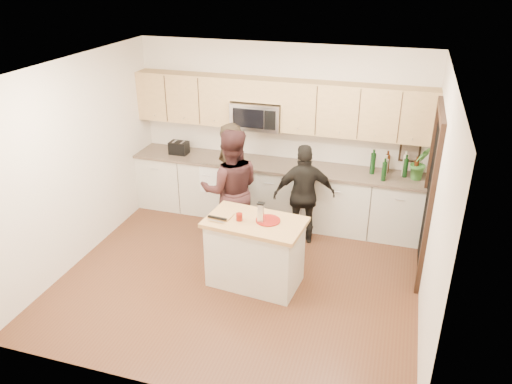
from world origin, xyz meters
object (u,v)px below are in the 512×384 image
(woman_center, at_px, (231,190))
(woman_left, at_px, (233,179))
(toaster, at_px, (179,148))
(woman_right, at_px, (304,195))
(island, at_px, (255,252))

(woman_center, bearing_deg, woman_left, -96.00)
(toaster, relative_size, woman_right, 0.19)
(island, bearing_deg, toaster, 142.01)
(woman_left, distance_m, woman_center, 0.42)
(toaster, relative_size, woman_left, 0.17)
(toaster, distance_m, woman_left, 1.24)
(woman_left, xyz_separation_m, woman_center, (0.11, -0.40, 0.02))
(toaster, xyz_separation_m, woman_left, (1.10, -0.54, -0.18))
(woman_left, xyz_separation_m, woman_right, (1.07, 0.00, -0.11))
(island, height_order, woman_right, woman_right)
(toaster, height_order, woman_right, woman_right)
(toaster, bearing_deg, woman_left, -26.09)
(island, distance_m, woman_right, 1.29)
(island, bearing_deg, woman_right, 79.04)
(woman_right, bearing_deg, woman_left, -18.45)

